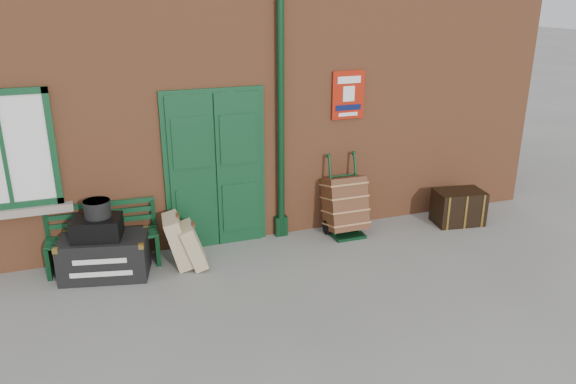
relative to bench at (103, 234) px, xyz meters
name	(u,v)px	position (x,y,z in m)	size (l,w,h in m)	color
ground	(269,287)	(1.88, -1.32, -0.44)	(80.00, 80.00, 0.00)	gray
station_building	(204,74)	(1.88, 2.17, 1.72)	(10.30, 4.30, 4.36)	#975330
bench	(103,234)	(0.00, 0.00, 0.00)	(1.44, 0.50, 0.88)	#103C20
houdini_trunk	(105,256)	(0.00, -0.32, -0.17)	(1.08, 0.59, 0.54)	black
strongbox	(97,228)	(-0.05, -0.32, 0.23)	(0.59, 0.43, 0.27)	black
hatbox	(97,209)	(-0.02, -0.29, 0.48)	(0.32, 0.32, 0.22)	black
suitcase_back	(178,241)	(0.93, -0.36, -0.08)	(0.20, 0.50, 0.69)	tan
suitcase_front	(193,245)	(1.11, -0.46, -0.13)	(0.18, 0.45, 0.60)	tan
porter_trolley	(345,205)	(3.46, -0.12, 0.02)	(0.58, 0.63, 1.19)	black
dark_trunk	(458,207)	(5.32, -0.37, -0.17)	(0.74, 0.48, 0.54)	black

